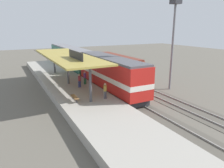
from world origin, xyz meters
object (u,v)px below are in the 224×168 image
person_walking (85,77)px  person_boarding (79,80)px  freight_car (117,66)px  platform_bench (75,97)px  passenger_carriage_single (70,57)px  person_waiting (105,90)px  locomotive (110,74)px  light_mast (174,26)px

person_walking → person_boarding: bearing=-134.9°
freight_car → platform_bench: bearing=-135.2°
passenger_carriage_single → person_waiting: bearing=-97.3°
locomotive → person_waiting: bearing=-122.4°
passenger_carriage_single → person_waiting: passenger_carriage_single is taller
locomotive → freight_car: size_ratio=1.20×
passenger_carriage_single → person_boarding: size_ratio=11.70×
passenger_carriage_single → person_waiting: (-2.89, -22.55, -0.46)m
platform_bench → person_walking: person_walking is taller
passenger_carriage_single → light_mast: (7.80, -20.61, 6.08)m
locomotive → person_walking: locomotive is taller
platform_bench → person_boarding: person_boarding is taller
platform_bench → freight_car: freight_car is taller
platform_bench → person_waiting: bearing=-13.2°
locomotive → person_walking: bearing=143.5°
passenger_carriage_single → freight_car: (4.60, -11.28, -0.34)m
platform_bench → person_waiting: size_ratio=0.99×
person_walking → person_boarding: size_ratio=1.00×
passenger_carriage_single → person_boarding: 17.56m
person_waiting → light_mast: bearing=10.3°
light_mast → person_walking: 13.22m
locomotive → platform_bench: bearing=-147.6°
locomotive → person_walking: (-2.72, 2.01, -0.56)m
light_mast → person_walking: bearing=156.3°
platform_bench → person_waiting: person_waiting is taller
person_boarding → platform_bench: bearing=-114.6°
platform_bench → freight_car: bearing=44.8°
platform_bench → person_waiting: 3.24m
freight_car → person_waiting: bearing=-123.6°
passenger_carriage_single → person_walking: (-2.72, -15.99, -0.46)m
freight_car → person_walking: (-7.32, -4.70, -0.12)m
locomotive → person_boarding: 3.99m
light_mast → person_waiting: (-10.69, -1.94, -6.54)m
freight_car → passenger_carriage_single: bearing=112.2°
locomotive → freight_car: locomotive is taller
person_boarding → locomotive: bearing=-12.7°
locomotive → passenger_carriage_single: 18.00m
platform_bench → person_walking: (3.28, 5.83, 0.51)m
freight_car → light_mast: 11.77m
passenger_carriage_single → person_waiting: 22.73m
locomotive → person_waiting: size_ratio=8.44×
light_mast → person_waiting: bearing=-169.7°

